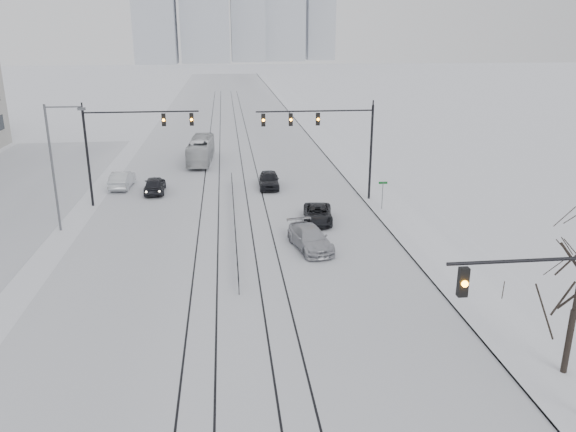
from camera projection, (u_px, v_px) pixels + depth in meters
The scene contains 16 objects.
road at pixel (229, 146), 70.13m from camera, with size 22.00×260.00×0.02m, color silver.
sidewalk_east at pixel (336, 144), 71.54m from camera, with size 5.00×260.00×0.16m, color white.
curb at pixel (317, 144), 71.29m from camera, with size 0.10×260.00×0.12m, color gray.
tram_rails at pixel (232, 188), 51.24m from camera, with size 5.30×180.00×0.01m.
traffic_mast_near at pixel (567, 314), 18.86m from camera, with size 6.10×0.37×7.00m.
traffic_mast_ne at pixel (332, 134), 45.59m from camera, with size 9.60×0.37×8.00m.
traffic_mast_nw at pixel (124, 138), 44.83m from camera, with size 9.10×0.37×8.00m.
street_light_west at pixel (56, 159), 38.89m from camera, with size 2.73×0.25×9.00m.
median_fence at pixel (234, 217), 41.64m from camera, with size 0.06×24.00×1.00m.
street_sign at pixel (383, 191), 44.44m from camera, with size 0.70×0.06×2.40m.
sedan_sb_inner at pixel (155, 185), 49.67m from camera, with size 1.76×4.37×1.49m, color black.
sedan_sb_outer at pixel (122, 180), 51.30m from camera, with size 1.62×4.64×1.53m, color silver.
sedan_nb_front at pixel (318, 214), 42.04m from camera, with size 2.11×4.57×1.27m, color black.
sedan_nb_right at pixel (310, 238), 36.79m from camera, with size 2.02×4.97×1.44m, color #AAACB2.
sedan_nb_far at pixel (269, 180), 51.29m from camera, with size 1.78×4.43×1.51m, color black.
box_truck at pixel (201, 150), 61.21m from camera, with size 2.23×9.54×2.66m, color #BBBEC0.
Camera 1 is at (-0.43, -9.74, 13.59)m, focal length 35.00 mm.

